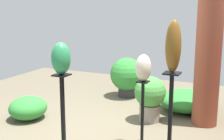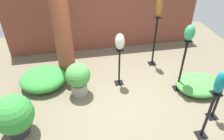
% 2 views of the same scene
% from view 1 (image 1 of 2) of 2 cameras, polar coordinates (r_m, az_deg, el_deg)
% --- Properties ---
extents(ground_plane, '(8.00, 8.00, 0.00)m').
position_cam_1_polar(ground_plane, '(5.09, -3.17, -11.56)').
color(ground_plane, '#6B604C').
extents(brick_pillar, '(0.43, 0.43, 2.12)m').
position_cam_1_polar(brick_pillar, '(5.42, 17.09, 1.10)').
color(brick_pillar, brown).
rests_on(brick_pillar, ground).
extents(pedestal_ivory, '(0.20, 0.20, 0.96)m').
position_cam_1_polar(pedestal_ivory, '(4.58, 5.57, -8.46)').
color(pedestal_ivory, black).
rests_on(pedestal_ivory, ground).
extents(pedestal_jade, '(0.20, 0.20, 1.29)m').
position_cam_1_polar(pedestal_jade, '(3.60, -8.84, -11.69)').
color(pedestal_jade, black).
rests_on(pedestal_jade, ground).
extents(art_vase_ivory, '(0.21, 0.23, 0.38)m').
position_cam_1_polar(art_vase_ivory, '(4.38, 5.76, 0.39)').
color(art_vase_ivory, beige).
rests_on(art_vase_ivory, pedestal_ivory).
extents(art_vase_bronze, '(0.16, 0.16, 0.52)m').
position_cam_1_polar(art_vase_bronze, '(3.08, 11.13, 4.25)').
color(art_vase_bronze, brown).
rests_on(art_vase_bronze, pedestal_bronze).
extents(art_vase_jade, '(0.21, 0.20, 0.34)m').
position_cam_1_polar(art_vase_jade, '(3.35, -9.31, 2.11)').
color(art_vase_jade, '#2D9356').
rests_on(art_vase_jade, pedestal_jade).
extents(potted_plant_mid_left, '(0.55, 0.55, 0.80)m').
position_cam_1_polar(potted_plant_mid_left, '(5.52, 6.97, -4.72)').
color(potted_plant_mid_left, gray).
rests_on(potted_plant_mid_left, ground).
extents(potted_plant_near_pillar, '(0.73, 0.73, 0.88)m').
position_cam_1_polar(potted_plant_near_pillar, '(6.91, 2.70, -0.98)').
color(potted_plant_near_pillar, '#2D2D33').
rests_on(potted_plant_near_pillar, ground).
extents(foliage_bed_east, '(1.10, 1.02, 0.39)m').
position_cam_1_polar(foliage_bed_east, '(6.25, 13.41, -5.44)').
color(foliage_bed_east, '#338C38').
rests_on(foliage_bed_east, ground).
extents(foliage_bed_center, '(0.71, 0.66, 0.41)m').
position_cam_1_polar(foliage_bed_center, '(5.84, -15.10, -6.70)').
color(foliage_bed_center, '#338C38').
rests_on(foliage_bed_center, ground).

